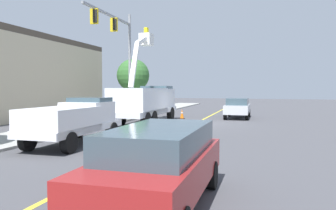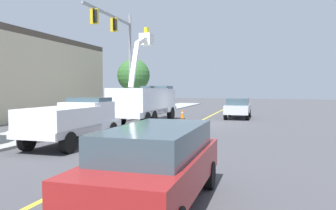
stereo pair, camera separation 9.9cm
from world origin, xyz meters
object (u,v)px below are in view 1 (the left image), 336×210
(service_pickup_truck, at_px, (73,120))
(utility_bucket_truck, at_px, (145,101))
(trailing_sedan, at_px, (160,161))
(traffic_cone_mid_front, at_px, (182,114))
(traffic_signal_mast, at_px, (119,44))
(traffic_cone_leading, at_px, (95,145))
(passing_minivan, at_px, (238,107))

(service_pickup_truck, bearing_deg, utility_bucket_truck, 3.66)
(trailing_sedan, distance_m, traffic_cone_mid_front, 20.33)
(traffic_cone_mid_front, bearing_deg, trailing_sedan, -164.02)
(service_pickup_truck, height_order, traffic_signal_mast, traffic_signal_mast)
(traffic_cone_leading, distance_m, traffic_signal_mast, 14.28)
(utility_bucket_truck, relative_size, trailing_sedan, 1.70)
(passing_minivan, bearing_deg, traffic_cone_leading, 170.67)
(utility_bucket_truck, height_order, service_pickup_truck, utility_bucket_truck)
(traffic_cone_leading, bearing_deg, passing_minivan, -9.33)
(service_pickup_truck, distance_m, traffic_cone_leading, 2.83)
(trailing_sedan, bearing_deg, traffic_cone_mid_front, 15.98)
(traffic_signal_mast, bearing_deg, traffic_cone_mid_front, -50.47)
(trailing_sedan, bearing_deg, utility_bucket_truck, 24.71)
(service_pickup_truck, relative_size, traffic_signal_mast, 0.67)
(passing_minivan, height_order, traffic_cone_mid_front, passing_minivan)
(service_pickup_truck, relative_size, traffic_cone_mid_front, 7.14)
(utility_bucket_truck, xyz_separation_m, service_pickup_truck, (-9.27, -0.59, -0.50))
(utility_bucket_truck, xyz_separation_m, traffic_cone_mid_front, (4.38, -1.38, -1.22))
(utility_bucket_truck, bearing_deg, traffic_cone_mid_front, -17.48)
(traffic_cone_mid_front, bearing_deg, traffic_cone_leading, -174.93)
(service_pickup_truck, distance_m, traffic_cone_mid_front, 13.69)
(service_pickup_truck, xyz_separation_m, traffic_signal_mast, (10.35, 3.21, 4.77))
(traffic_cone_mid_front, bearing_deg, traffic_signal_mast, 129.53)
(utility_bucket_truck, xyz_separation_m, trailing_sedan, (-15.16, -6.97, -0.64))
(utility_bucket_truck, bearing_deg, traffic_cone_leading, -165.96)
(traffic_cone_leading, relative_size, traffic_signal_mast, 0.09)
(trailing_sedan, xyz_separation_m, traffic_cone_mid_front, (19.54, 5.59, -0.58))
(traffic_cone_mid_front, bearing_deg, utility_bucket_truck, 162.52)
(service_pickup_truck, xyz_separation_m, trailing_sedan, (-5.89, -6.38, -0.15))
(utility_bucket_truck, distance_m, traffic_cone_leading, 11.36)
(passing_minivan, relative_size, traffic_signal_mast, 0.57)
(service_pickup_truck, xyz_separation_m, traffic_cone_leading, (-1.69, -2.15, -0.74))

